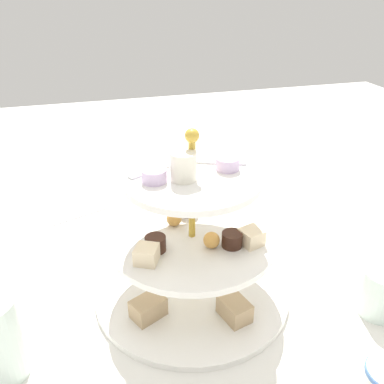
{
  "coord_description": "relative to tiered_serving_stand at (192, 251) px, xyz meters",
  "views": [
    {
      "loc": [
        0.14,
        0.5,
        0.46
      ],
      "look_at": [
        0.0,
        0.0,
        0.18
      ],
      "focal_mm": 38.78,
      "sensor_mm": 36.0,
      "label": 1
    }
  ],
  "objects": [
    {
      "name": "ground_plane",
      "position": [
        -0.0,
        0.0,
        -0.08
      ],
      "size": [
        2.4,
        2.4,
        0.0
      ],
      "primitive_type": "plane",
      "color": "silver"
    },
    {
      "name": "butter_knife_left",
      "position": [
        0.15,
        -0.3,
        -0.08
      ],
      "size": [
        0.16,
        0.07,
        0.0
      ],
      "primitive_type": "cube",
      "rotation": [
        0.0,
        0.0,
        6.63
      ],
      "color": "silver",
      "rests_on": "ground_plane"
    },
    {
      "name": "tiered_serving_stand",
      "position": [
        0.0,
        0.0,
        0.0
      ],
      "size": [
        0.31,
        0.31,
        0.28
      ],
      "color": "white",
      "rests_on": "ground_plane"
    },
    {
      "name": "water_glass_short_left",
      "position": [
        -0.26,
        0.12,
        -0.05
      ],
      "size": [
        0.06,
        0.06,
        0.07
      ],
      "primitive_type": "cylinder",
      "color": "silver",
      "rests_on": "ground_plane"
    }
  ]
}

